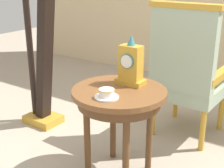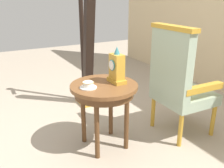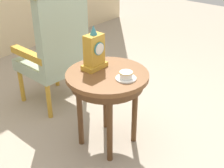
{
  "view_description": "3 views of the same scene",
  "coord_description": "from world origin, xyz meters",
  "px_view_note": "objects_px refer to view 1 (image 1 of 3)",
  "views": [
    {
      "loc": [
        1.11,
        -1.63,
        1.36
      ],
      "look_at": [
        -0.03,
        0.03,
        0.64
      ],
      "focal_mm": 50.97,
      "sensor_mm": 36.0,
      "label": 1
    },
    {
      "loc": [
        1.94,
        -0.98,
        1.39
      ],
      "look_at": [
        0.15,
        0.01,
        0.66
      ],
      "focal_mm": 39.47,
      "sensor_mm": 36.0,
      "label": 2
    },
    {
      "loc": [
        -1.47,
        -1.36,
        1.64
      ],
      "look_at": [
        0.11,
        -0.04,
        0.53
      ],
      "focal_mm": 49.49,
      "sensor_mm": 36.0,
      "label": 3
    }
  ],
  "objects_px": {
    "teacup_left": "(107,94)",
    "armchair": "(187,71)",
    "side_table": "(119,101)",
    "mantel_clock": "(131,65)",
    "harp": "(41,51)"
  },
  "relations": [
    {
      "from": "mantel_clock",
      "to": "harp",
      "type": "height_order",
      "value": "harp"
    },
    {
      "from": "side_table",
      "to": "armchair",
      "type": "distance_m",
      "value": 0.77
    },
    {
      "from": "teacup_left",
      "to": "harp",
      "type": "height_order",
      "value": "harp"
    },
    {
      "from": "side_table",
      "to": "harp",
      "type": "relative_size",
      "value": 0.36
    },
    {
      "from": "teacup_left",
      "to": "armchair",
      "type": "relative_size",
      "value": 0.13
    },
    {
      "from": "teacup_left",
      "to": "mantel_clock",
      "type": "height_order",
      "value": "mantel_clock"
    },
    {
      "from": "side_table",
      "to": "teacup_left",
      "type": "relative_size",
      "value": 4.24
    },
    {
      "from": "teacup_left",
      "to": "mantel_clock",
      "type": "distance_m",
      "value": 0.31
    },
    {
      "from": "teacup_left",
      "to": "armchair",
      "type": "xyz_separation_m",
      "value": [
        0.14,
        0.92,
        -0.07
      ]
    },
    {
      "from": "teacup_left",
      "to": "mantel_clock",
      "type": "relative_size",
      "value": 0.44
    },
    {
      "from": "side_table",
      "to": "harp",
      "type": "bearing_deg",
      "value": 165.02
    },
    {
      "from": "side_table",
      "to": "armchair",
      "type": "bearing_deg",
      "value": 78.13
    },
    {
      "from": "harp",
      "to": "teacup_left",
      "type": "bearing_deg",
      "value": -23.01
    },
    {
      "from": "mantel_clock",
      "to": "teacup_left",
      "type": "bearing_deg",
      "value": -87.99
    },
    {
      "from": "side_table",
      "to": "teacup_left",
      "type": "xyz_separation_m",
      "value": [
        0.02,
        -0.16,
        0.11
      ]
    }
  ]
}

